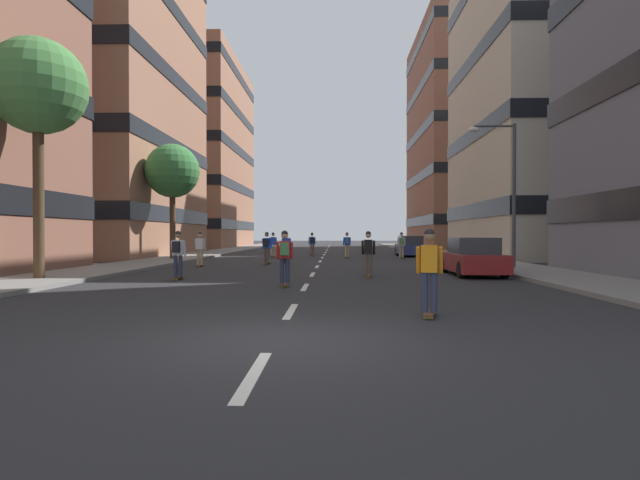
{
  "coord_description": "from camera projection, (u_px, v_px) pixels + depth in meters",
  "views": [
    {
      "loc": [
        0.98,
        -8.03,
        1.67
      ],
      "look_at": [
        0.0,
        22.74,
        1.3
      ],
      "focal_mm": 28.84,
      "sensor_mm": 36.0,
      "label": 1
    }
  ],
  "objects": [
    {
      "name": "skater_9",
      "position": [
        267.0,
        246.0,
        27.93
      ],
      "size": [
        0.56,
        0.92,
        1.78
      ],
      "color": "brown",
      "rests_on": "ground_plane"
    },
    {
      "name": "skater_0",
      "position": [
        178.0,
        252.0,
        18.59
      ],
      "size": [
        0.54,
        0.91,
        1.78
      ],
      "color": "brown",
      "rests_on": "ground_plane"
    },
    {
      "name": "street_tree_near",
      "position": [
        172.0,
        172.0,
        32.33
      ],
      "size": [
        3.38,
        3.38,
        7.19
      ],
      "color": "#4C3823",
      "rests_on": "sidewalk_left"
    },
    {
      "name": "skater_5",
      "position": [
        347.0,
        243.0,
        35.81
      ],
      "size": [
        0.56,
        0.92,
        1.78
      ],
      "color": "brown",
      "rests_on": "ground_plane"
    },
    {
      "name": "building_left_mid",
      "position": [
        67.0,
        19.0,
        38.76
      ],
      "size": [
        16.83,
        17.84,
        35.64
      ],
      "color": "#9E6B51",
      "rests_on": "ground_plane"
    },
    {
      "name": "skater_7",
      "position": [
        368.0,
        252.0,
        19.85
      ],
      "size": [
        0.55,
        0.91,
        1.78
      ],
      "color": "brown",
      "rests_on": "ground_plane"
    },
    {
      "name": "building_right_far",
      "position": [
        487.0,
        138.0,
        62.84
      ],
      "size": [
        16.83,
        20.72,
        26.66
      ],
      "color": "brown",
      "rests_on": "ground_plane"
    },
    {
      "name": "building_right_mid",
      "position": [
        588.0,
        103.0,
        37.6
      ],
      "size": [
        16.83,
        16.77,
        22.33
      ],
      "color": "#BCB29E",
      "rests_on": "ground_plane"
    },
    {
      "name": "skater_2",
      "position": [
        200.0,
        247.0,
        25.96
      ],
      "size": [
        0.54,
        0.91,
        1.78
      ],
      "color": "brown",
      "rests_on": "ground_plane"
    },
    {
      "name": "skater_1",
      "position": [
        286.0,
        246.0,
        29.22
      ],
      "size": [
        0.57,
        0.92,
        1.78
      ],
      "color": "brown",
      "rests_on": "ground_plane"
    },
    {
      "name": "skater_8",
      "position": [
        285.0,
        255.0,
        16.25
      ],
      "size": [
        0.55,
        0.91,
        1.78
      ],
      "color": "brown",
      "rests_on": "ground_plane"
    },
    {
      "name": "skater_10",
      "position": [
        312.0,
        242.0,
        39.12
      ],
      "size": [
        0.56,
        0.92,
        1.78
      ],
      "color": "brown",
      "rests_on": "ground_plane"
    },
    {
      "name": "skater_3",
      "position": [
        401.0,
        244.0,
        34.17
      ],
      "size": [
        0.55,
        0.92,
        1.78
      ],
      "color": "brown",
      "rests_on": "ground_plane"
    },
    {
      "name": "streetlamp_right",
      "position": [
        506.0,
        179.0,
        23.2
      ],
      "size": [
        2.13,
        0.3,
        6.5
      ],
      "color": "#3F3F44",
      "rests_on": "sidewalk_right"
    },
    {
      "name": "sidewalk_right",
      "position": [
        442.0,
        254.0,
        40.63
      ],
      "size": [
        3.37,
        80.37,
        0.14
      ],
      "primitive_type": "cube",
      "color": "gray",
      "rests_on": "ground_plane"
    },
    {
      "name": "skater_4",
      "position": [
        429.0,
        268.0,
        10.32
      ],
      "size": [
        0.57,
        0.92,
        1.78
      ],
      "color": "brown",
      "rests_on": "ground_plane"
    },
    {
      "name": "parked_car_mid",
      "position": [
        473.0,
        258.0,
        20.65
      ],
      "size": [
        1.82,
        4.4,
        1.52
      ],
      "color": "maroon",
      "rests_on": "ground_plane"
    },
    {
      "name": "skater_6",
      "position": [
        273.0,
        243.0,
        36.76
      ],
      "size": [
        0.56,
        0.92,
        1.78
      ],
      "color": "brown",
      "rests_on": "ground_plane"
    },
    {
      "name": "building_left_far",
      "position": [
        173.0,
        155.0,
        64.09
      ],
      "size": [
        16.83,
        21.12,
        22.93
      ],
      "color": "#9E6B51",
      "rests_on": "ground_plane"
    },
    {
      "name": "sidewalk_left",
      "position": [
        208.0,
        254.0,
        41.23
      ],
      "size": [
        3.37,
        80.37,
        0.14
      ],
      "primitive_type": "cube",
      "color": "gray",
      "rests_on": "ground_plane"
    },
    {
      "name": "street_tree_mid",
      "position": [
        38.0,
        88.0,
        17.76
      ],
      "size": [
        3.29,
        3.29,
        8.3
      ],
      "color": "#4C3823",
      "rests_on": "sidewalk_left"
    },
    {
      "name": "ground_plane",
      "position": [
        323.0,
        257.0,
        37.28
      ],
      "size": [
        175.35,
        175.35,
        0.0
      ],
      "primitive_type": "plane",
      "color": "#28282B"
    },
    {
      "name": "parked_car_near",
      "position": [
        410.0,
        247.0,
        38.18
      ],
      "size": [
        1.82,
        4.4,
        1.52
      ],
      "color": "navy",
      "rests_on": "ground_plane"
    },
    {
      "name": "lane_markings",
      "position": [
        323.0,
        256.0,
        38.56
      ],
      "size": [
        0.16,
        67.2,
        0.01
      ],
      "color": "silver",
      "rests_on": "ground_plane"
    }
  ]
}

